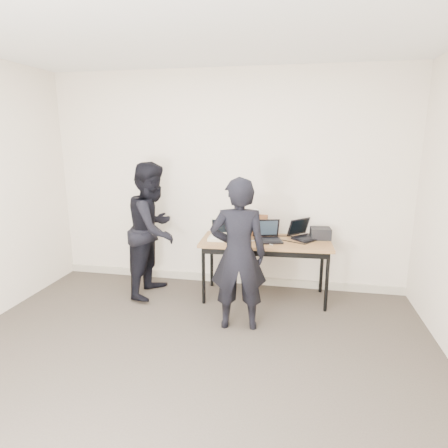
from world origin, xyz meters
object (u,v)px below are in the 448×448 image
(desk, at_px, (265,245))
(laptop_right, at_px, (304,234))
(equipment_box, at_px, (320,233))
(person_typist, at_px, (238,255))
(laptop_beige, at_px, (221,235))
(person_observer, at_px, (153,230))
(laptop_center, at_px, (267,236))
(leather_satchel, at_px, (253,225))

(desk, xyz_separation_m, laptop_right, (0.44, 0.17, 0.11))
(equipment_box, distance_m, person_typist, 1.25)
(laptop_beige, height_order, person_observer, person_observer)
(laptop_center, relative_size, leather_satchel, 1.03)
(leather_satchel, bearing_deg, laptop_right, -5.43)
(laptop_right, bearing_deg, laptop_beige, 146.88)
(laptop_beige, relative_size, person_typist, 0.19)
(desk, xyz_separation_m, leather_satchel, (-0.18, 0.23, 0.19))
(leather_satchel, relative_size, person_typist, 0.23)
(laptop_center, bearing_deg, laptop_right, 7.06)
(laptop_beige, bearing_deg, person_observer, -178.89)
(desk, distance_m, person_observer, 1.35)
(person_typist, bearing_deg, desk, -114.11)
(laptop_center, height_order, equipment_box, laptop_center)
(equipment_box, bearing_deg, leather_satchel, 177.48)
(equipment_box, height_order, person_typist, person_typist)
(desk, relative_size, leather_satchel, 4.23)
(laptop_center, xyz_separation_m, leather_satchel, (-0.20, 0.23, 0.07))
(laptop_right, xyz_separation_m, person_observer, (-1.78, -0.26, 0.04))
(laptop_center, bearing_deg, person_observer, 168.15)
(laptop_center, height_order, leather_satchel, leather_satchel)
(desk, distance_m, person_typist, 0.78)
(desk, distance_m, laptop_center, 0.11)
(desk, xyz_separation_m, equipment_box, (0.63, 0.19, 0.13))
(laptop_right, bearing_deg, equipment_box, -39.38)
(laptop_beige, distance_m, laptop_right, 0.98)
(equipment_box, bearing_deg, laptop_right, -174.48)
(laptop_beige, height_order, person_typist, person_typist)
(desk, xyz_separation_m, person_typist, (-0.21, -0.74, 0.11))
(laptop_beige, height_order, equipment_box, laptop_beige)
(desk, bearing_deg, person_typist, -108.09)
(desk, relative_size, person_observer, 0.95)
(leather_satchel, xyz_separation_m, person_typist, (-0.03, -0.97, -0.08))
(laptop_right, relative_size, person_typist, 0.28)
(laptop_beige, bearing_deg, laptop_right, 8.44)
(person_typist, bearing_deg, laptop_right, -133.77)
(equipment_box, bearing_deg, laptop_center, -162.40)
(leather_satchel, bearing_deg, laptop_center, -48.85)
(laptop_beige, relative_size, person_observer, 0.18)
(laptop_beige, bearing_deg, desk, -0.38)
(laptop_beige, bearing_deg, leather_satchel, 33.29)
(laptop_center, distance_m, equipment_box, 0.64)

